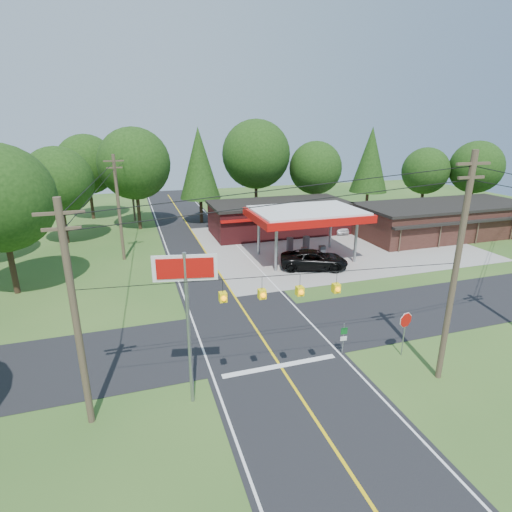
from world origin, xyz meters
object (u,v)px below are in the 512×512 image
object	(u,v)px
gas_canopy	(307,216)
octagonal_stop_sign	(405,323)
suv_car	(314,260)
sedan_car	(338,227)
big_stop_sign	(186,293)

from	to	relation	value
gas_canopy	octagonal_stop_sign	distance (m)	17.92
gas_canopy	suv_car	xyz separation A→B (m)	(-0.50, -3.00, -3.42)
suv_car	sedan_car	bearing A→B (deg)	-18.15
sedan_car	octagonal_stop_sign	distance (m)	27.57
gas_canopy	big_stop_sign	distance (m)	22.85
gas_canopy	sedan_car	xyz separation A→B (m)	(8.00, 8.00, -3.58)
big_stop_sign	octagonal_stop_sign	xyz separation A→B (m)	(12.00, 0.35, -3.57)
gas_canopy	suv_car	world-z (taller)	gas_canopy
suv_car	big_stop_sign	distance (m)	20.74
octagonal_stop_sign	suv_car	bearing A→B (deg)	84.16
sedan_car	big_stop_sign	bearing A→B (deg)	-121.62
sedan_car	octagonal_stop_sign	world-z (taller)	octagonal_stop_sign
gas_canopy	octagonal_stop_sign	xyz separation A→B (m)	(-2.00, -17.66, -2.25)
suv_car	sedan_car	xyz separation A→B (m)	(8.50, 11.00, -0.16)
big_stop_sign	octagonal_stop_sign	bearing A→B (deg)	1.66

